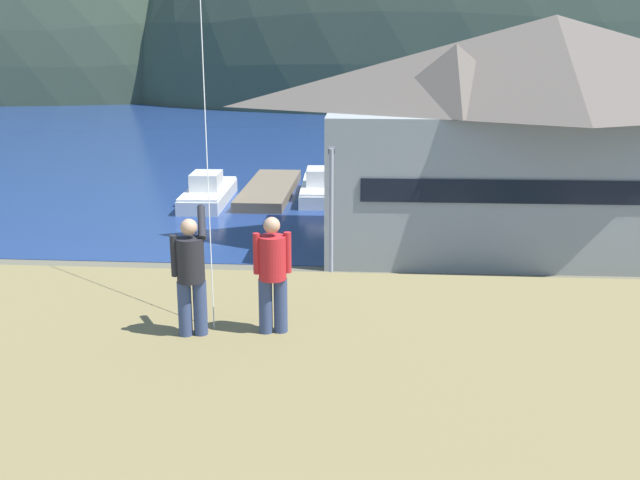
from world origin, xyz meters
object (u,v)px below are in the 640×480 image
parked_car_corner_spot (438,334)px  parking_light_pole (331,223)px  moored_boat_outer_mooring (320,188)px  parked_car_front_row_silver (103,414)px  moored_boat_wharfside (208,193)px  person_kite_flyer (191,272)px  wharf_dock (270,190)px  parked_car_mid_row_near (16,324)px  parked_car_back_row_right (149,333)px  harbor_lodge (549,127)px  parked_car_lone_by_shed (297,402)px  person_companion (273,271)px

parked_car_corner_spot → parking_light_pole: parking_light_pole is taller
moored_boat_outer_mooring → parked_car_front_row_silver: size_ratio=1.89×
moored_boat_wharfside → person_kite_flyer: bearing=-77.7°
person_kite_flyer → wharf_dock: bearing=96.6°
parked_car_mid_row_near → parked_car_back_row_right: bearing=-6.1°
moored_boat_wharfside → parking_light_pole: size_ratio=1.21×
harbor_lodge → parked_car_corner_spot: (-6.48, -15.35, -5.28)m
parked_car_lone_by_shed → person_companion: person_companion is taller
person_companion → parked_car_corner_spot: bearing=76.0°
parking_light_pole → person_kite_flyer: 18.70m
parking_light_pole → parked_car_back_row_right: bearing=-145.2°
moored_boat_wharfside → parked_car_front_row_silver: bearing=-82.9°
harbor_lodge → parked_car_lone_by_shed: 23.98m
harbor_lodge → person_companion: 31.66m
moored_boat_outer_mooring → wharf_dock: bearing=164.9°
moored_boat_outer_mooring → parking_light_pole: 23.47m
moored_boat_wharfside → parked_car_corner_spot: (13.39, -24.52, 0.34)m
parked_car_lone_by_shed → harbor_lodge: bearing=62.5°
parked_car_corner_spot → parking_light_pole: bearing=138.3°
parked_car_corner_spot → person_kite_flyer: (-4.80, -14.79, 6.80)m
harbor_lodge → parked_car_mid_row_near: harbor_lodge is taller
harbor_lodge → parking_light_pole: 15.94m
parked_car_corner_spot → parked_car_front_row_silver: bearing=-145.5°
harbor_lodge → person_companion: size_ratio=13.77×
parked_car_corner_spot → wharf_dock: bearing=109.4°
parked_car_corner_spot → person_companion: person_companion is taller
parking_light_pole → parked_car_front_row_silver: bearing=-119.2°
wharf_dock → moored_boat_outer_mooring: 3.80m
parked_car_lone_by_shed → parked_car_mid_row_near: bearing=153.9°
parked_car_mid_row_near → parking_light_pole: 12.00m
parked_car_corner_spot → person_companion: bearing=-104.0°
parked_car_corner_spot → person_kite_flyer: person_kite_flyer is taller
harbor_lodge → parked_car_front_row_silver: bearing=-126.2°
wharf_dock → moored_boat_outer_mooring: (3.65, -0.98, 0.37)m
harbor_lodge → person_kite_flyer: 32.23m
parked_car_corner_spot → parked_car_lone_by_shed: size_ratio=1.02×
person_kite_flyer → person_companion: bearing=9.3°
parked_car_corner_spot → parked_car_lone_by_shed: (-4.31, -5.40, 0.00)m
parked_car_corner_spot → parked_car_back_row_right: 9.99m
moored_boat_wharfside → parking_light_pole: parking_light_pole is taller
moored_boat_outer_mooring → parked_car_lone_by_shed: 32.07m
parked_car_mid_row_near → parked_car_front_row_silver: bearing=-49.4°
parked_car_front_row_silver → parking_light_pole: bearing=60.8°
parked_car_lone_by_shed → parked_car_mid_row_near: same height
moored_boat_wharfside → parked_car_front_row_silver: 31.30m
moored_boat_outer_mooring → parked_car_corner_spot: size_ratio=1.87×
person_kite_flyer → person_companion: 1.17m
moored_boat_wharfside → person_companion: person_companion is taller
moored_boat_outer_mooring → parked_car_back_row_right: moored_boat_outer_mooring is taller
parked_car_back_row_right → parked_car_front_row_silver: bearing=-85.5°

